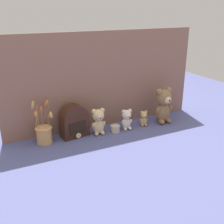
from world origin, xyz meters
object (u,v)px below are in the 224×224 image
(teddy_bear_large, at_px, (164,105))
(flower_vase, at_px, (44,132))
(teddy_bear_medium, at_px, (98,121))
(decorative_tin_tall, at_px, (115,129))
(teddy_bear_small, at_px, (127,119))
(teddy_bear_tiny, at_px, (144,118))
(vintage_radio, at_px, (74,122))

(teddy_bear_large, relative_size, flower_vase, 0.94)
(teddy_bear_medium, xyz_separation_m, decorative_tin_tall, (0.13, -0.03, -0.08))
(flower_vase, relative_size, decorative_tin_tall, 4.36)
(teddy_bear_medium, bearing_deg, teddy_bear_small, -5.07)
(teddy_bear_medium, xyz_separation_m, teddy_bear_tiny, (0.41, -0.02, -0.04))
(teddy_bear_small, distance_m, teddy_bear_tiny, 0.17)
(teddy_bear_medium, bearing_deg, teddy_bear_large, -2.70)
(teddy_bear_medium, height_order, flower_vase, flower_vase)
(teddy_bear_large, height_order, decorative_tin_tall, teddy_bear_large)
(teddy_bear_tiny, relative_size, flower_vase, 0.41)
(flower_vase, bearing_deg, teddy_bear_small, -4.60)
(teddy_bear_large, xyz_separation_m, teddy_bear_medium, (-0.60, 0.03, -0.05))
(teddy_bear_small, relative_size, teddy_bear_tiny, 1.32)
(teddy_bear_large, height_order, teddy_bear_small, teddy_bear_large)
(vintage_radio, bearing_deg, flower_vase, -176.80)
(teddy_bear_large, height_order, vintage_radio, teddy_bear_large)
(teddy_bear_tiny, xyz_separation_m, decorative_tin_tall, (-0.27, -0.01, -0.04))
(teddy_bear_medium, bearing_deg, flower_vase, 175.67)
(flower_vase, height_order, vintage_radio, flower_vase)
(flower_vase, bearing_deg, decorative_tin_tall, -5.93)
(decorative_tin_tall, bearing_deg, teddy_bear_large, -0.28)
(vintage_radio, distance_m, decorative_tin_tall, 0.34)
(teddy_bear_tiny, bearing_deg, teddy_bear_large, -3.22)
(teddy_bear_small, bearing_deg, flower_vase, 175.40)
(teddy_bear_large, distance_m, decorative_tin_tall, 0.48)
(teddy_bear_medium, distance_m, vintage_radio, 0.19)
(teddy_bear_medium, xyz_separation_m, vintage_radio, (-0.18, 0.05, 0.01))
(teddy_bear_large, relative_size, teddy_bear_medium, 1.45)
(decorative_tin_tall, bearing_deg, teddy_bear_medium, 169.15)
(teddy_bear_large, distance_m, teddy_bear_medium, 0.60)
(teddy_bear_small, relative_size, decorative_tin_tall, 2.32)
(teddy_bear_medium, relative_size, teddy_bear_tiny, 1.61)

